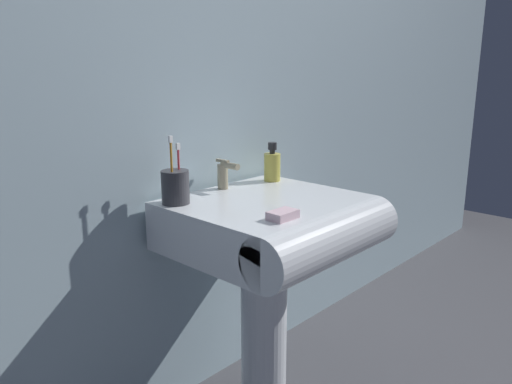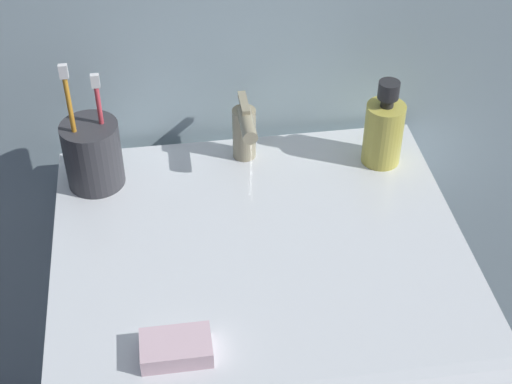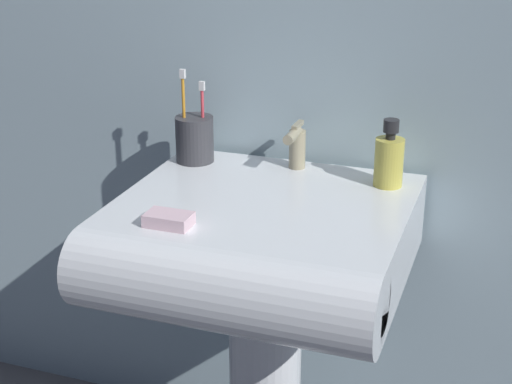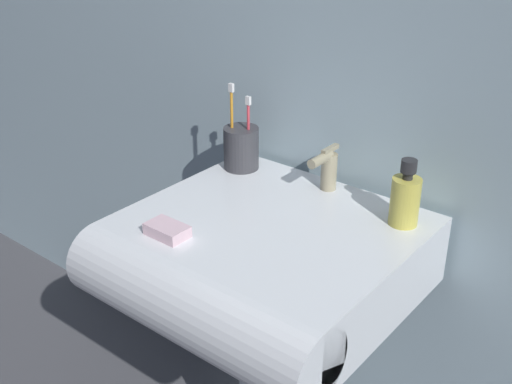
% 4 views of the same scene
% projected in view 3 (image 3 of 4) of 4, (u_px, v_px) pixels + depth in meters
% --- Properties ---
extents(sink_basin, '(0.57, 0.56, 0.15)m').
position_uv_depth(sink_basin, '(256.00, 246.00, 1.54)').
color(sink_basin, white).
rests_on(sink_basin, sink_pedestal).
extents(faucet, '(0.04, 0.10, 0.10)m').
position_uv_depth(faucet, '(296.00, 145.00, 1.70)').
color(faucet, tan).
rests_on(faucet, sink_basin).
extents(toothbrush_cup, '(0.09, 0.09, 0.21)m').
position_uv_depth(toothbrush_cup, '(195.00, 138.00, 1.75)').
color(toothbrush_cup, '#38383D').
rests_on(toothbrush_cup, sink_basin).
extents(soap_bottle, '(0.06, 0.06, 0.14)m').
position_uv_depth(soap_bottle, '(389.00, 160.00, 1.61)').
color(soap_bottle, gold).
rests_on(soap_bottle, sink_basin).
extents(bar_soap, '(0.08, 0.05, 0.02)m').
position_uv_depth(bar_soap, '(169.00, 220.00, 1.43)').
color(bar_soap, silver).
rests_on(bar_soap, sink_basin).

